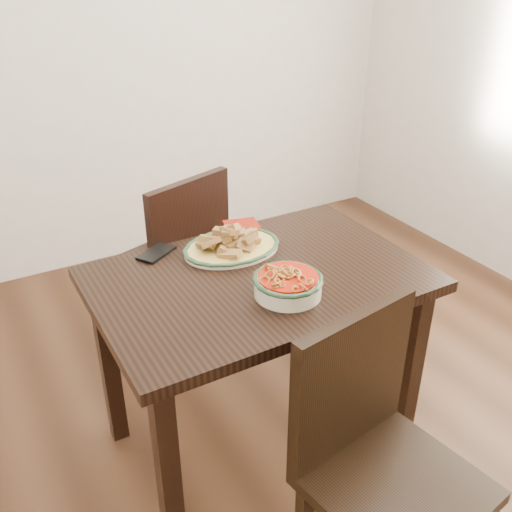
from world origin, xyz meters
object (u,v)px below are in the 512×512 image
noodle_bowl (288,282)px  smartphone (156,253)px  chair_near (375,450)px  fish_plate (231,239)px  dining_table (259,302)px  chair_far (176,257)px

noodle_bowl → smartphone: bearing=119.9°
chair_near → smartphone: size_ratio=6.32×
fish_plate → smartphone: bearing=156.6°
fish_plate → noodle_bowl: 0.35m
dining_table → noodle_bowl: (0.02, -0.15, 0.16)m
dining_table → chair_near: bearing=-88.6°
noodle_bowl → chair_near: bearing=-90.2°
dining_table → chair_far: size_ratio=1.22×
dining_table → fish_plate: bearing=89.9°
chair_far → fish_plate: size_ratio=2.51×
chair_far → fish_plate: chair_far is taller
dining_table → chair_near: (0.02, -0.61, -0.14)m
smartphone → noodle_bowl: bearing=-91.2°
dining_table → fish_plate: (0.00, 0.20, 0.16)m
chair_near → fish_plate: (-0.01, 0.81, 0.30)m
dining_table → noodle_bowl: bearing=-83.8°
fish_plate → smartphone: size_ratio=2.52×
chair_near → chair_far: bearing=83.3°
noodle_bowl → dining_table: bearing=96.2°
dining_table → chair_near: chair_near is taller
chair_far → smartphone: bearing=42.1°
dining_table → chair_near: 0.63m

